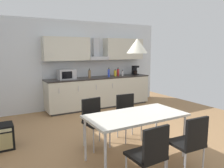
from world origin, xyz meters
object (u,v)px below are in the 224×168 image
bottle_yellow (115,73)px  chair_far_left (94,117)px  microwave (67,74)px  bottle_blue (109,73)px  bottle_white (123,73)px  chair_near_right (190,140)px  chair_near_left (150,152)px  bottle_red (118,72)px  bottle_brown (89,74)px  coffee_maker (135,70)px  dining_table (136,117)px  chair_far_right (127,112)px  pendant_lamp (137,46)px

bottle_yellow → chair_far_left: 3.09m
microwave → bottle_blue: size_ratio=1.72×
bottle_white → chair_near_right: bottle_white is taller
bottle_blue → chair_near_left: (-1.62, -3.97, -0.51)m
bottle_white → bottle_red: size_ratio=0.72×
bottle_brown → chair_near_right: 4.02m
bottle_red → chair_near_right: size_ratio=0.30×
bottle_white → bottle_red: (-0.12, 0.08, 0.03)m
coffee_maker → dining_table: 4.00m
chair_near_left → chair_near_right: bearing=0.0°
coffee_maker → dining_table: bearing=-125.2°
bottle_blue → chair_near_right: (-0.92, -3.97, -0.51)m
bottle_white → chair_far_right: (-1.42, -2.42, -0.47)m
bottle_red → chair_near_left: bearing=-116.3°
bottle_red → chair_near_left: 4.55m
dining_table → chair_near_left: bearing=-114.2°
bottle_white → bottle_blue: size_ratio=0.67×
bottle_brown → bottle_yellow: (0.88, 0.00, -0.02)m
dining_table → coffee_maker: bearing=54.8°
chair_near_left → chair_far_left: size_ratio=1.00×
microwave → dining_table: size_ratio=0.31×
coffee_maker → chair_far_left: (-2.66, -2.47, -0.54)m
dining_table → chair_far_right: chair_far_right is taller
bottle_red → chair_far_right: size_ratio=0.30×
bottle_brown → dining_table: size_ratio=0.18×
bottle_yellow → bottle_blue: bearing=-179.6°
microwave → chair_far_right: size_ratio=0.55×
chair_near_right → microwave: bearing=95.9°
chair_far_right → chair_far_left: (-0.72, -0.00, 0.00)m
microwave → bottle_yellow: (1.57, -0.03, -0.04)m
bottle_brown → bottle_white: bearing=-0.1°
bottle_white → bottle_yellow: (-0.27, 0.00, 0.02)m
chair_near_right → bottle_red: bearing=72.2°
microwave → bottle_blue: (1.34, -0.03, -0.02)m
bottle_white → bottle_yellow: 0.27m
chair_near_right → chair_near_left: same height
coffee_maker → bottle_white: (-0.52, -0.06, -0.07)m
bottle_red → pendant_lamp: bearing=-116.8°
bottle_blue → microwave: bearing=178.7°
microwave → bottle_red: size_ratio=1.84×
bottle_white → pendant_lamp: pendant_lamp is taller
microwave → chair_near_right: 4.06m
coffee_maker → chair_near_right: 4.51m
bottle_white → chair_near_right: (-1.43, -3.97, -0.47)m
chair_near_left → bottle_white: bearing=61.9°
coffee_maker → bottle_white: coffee_maker is taller
dining_table → bottle_brown: bearing=79.0°
coffee_maker → bottle_blue: size_ratio=1.08×
bottle_white → bottle_brown: bearing=179.9°
chair_near_left → chair_far_left: bearing=90.4°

